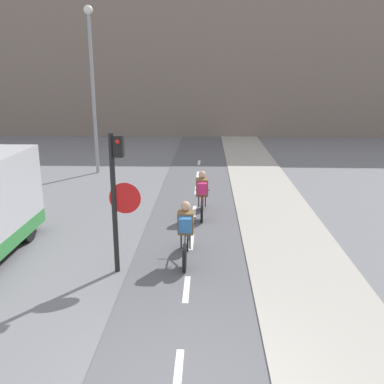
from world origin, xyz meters
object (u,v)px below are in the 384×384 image
object	(u,v)px
street_lamp_far	(92,74)
traffic_light_pole	(117,188)
cyclist_near	(186,233)
cyclist_far	(202,195)

from	to	relation	value
street_lamp_far	traffic_light_pole	bearing A→B (deg)	-73.04
cyclist_near	traffic_light_pole	bearing A→B (deg)	-157.86
traffic_light_pole	cyclist_far	xyz separation A→B (m)	(1.72, 3.76, -1.20)
street_lamp_far	cyclist_far	xyz separation A→B (m)	(4.63, -5.77, -3.46)
street_lamp_far	cyclist_far	world-z (taller)	street_lamp_far
traffic_light_pole	cyclist_near	xyz separation A→B (m)	(1.39, 0.57, -1.19)
traffic_light_pole	street_lamp_far	size ratio (longest dim) A/B	0.45
traffic_light_pole	cyclist_near	world-z (taller)	traffic_light_pole
traffic_light_pole	cyclist_far	distance (m)	4.31
traffic_light_pole	cyclist_near	size ratio (longest dim) A/B	1.74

